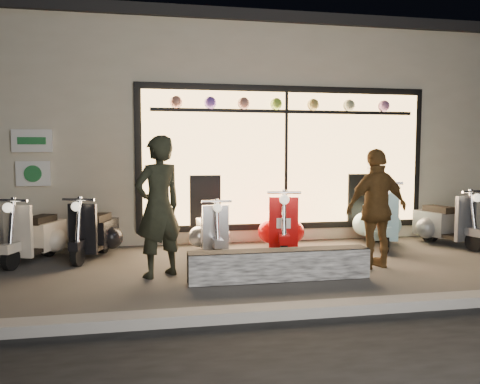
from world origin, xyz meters
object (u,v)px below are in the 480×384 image
(graffiti_barrier, at_px, (279,265))
(scooter_silver, at_px, (211,232))
(scooter_red, at_px, (282,227))
(woman, at_px, (377,209))
(man, at_px, (158,207))

(graffiti_barrier, height_order, scooter_silver, scooter_silver)
(graffiti_barrier, distance_m, scooter_silver, 1.90)
(scooter_silver, distance_m, scooter_red, 1.20)
(graffiti_barrier, relative_size, scooter_red, 1.65)
(scooter_red, height_order, woman, woman)
(scooter_silver, xyz_separation_m, scooter_red, (1.20, -0.01, 0.05))
(woman, bearing_deg, man, -12.60)
(graffiti_barrier, xyz_separation_m, man, (-1.53, 0.47, 0.74))
(graffiti_barrier, bearing_deg, woman, 14.49)
(scooter_silver, height_order, woman, woman)
(scooter_silver, relative_size, man, 0.67)
(scooter_red, bearing_deg, graffiti_barrier, -93.83)
(scooter_red, height_order, man, man)
(graffiti_barrier, height_order, scooter_red, scooter_red)
(graffiti_barrier, height_order, woman, woman)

